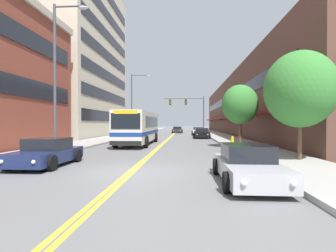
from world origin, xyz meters
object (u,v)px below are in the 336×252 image
at_px(car_black_parked_right_mid, 201,133).
at_px(car_charcoal_moving_lead, 177,130).
at_px(street_tree_right_near, 300,89).
at_px(traffic_signal_mast, 190,107).
at_px(street_lamp_left_near, 59,68).
at_px(fire_hydrant, 232,141).
at_px(car_beige_parked_left_near, 137,134).
at_px(city_bus, 139,126).
at_px(street_tree_right_mid, 240,105).
at_px(car_silver_parked_right_foreground, 247,165).
at_px(car_white_parked_right_far, 198,131).
at_px(car_navy_parked_left_mid, 47,153).

height_order(car_black_parked_right_mid, car_charcoal_moving_lead, car_black_parked_right_mid).
xyz_separation_m(car_black_parked_right_mid, street_tree_right_near, (3.70, -21.76, 3.10)).
xyz_separation_m(traffic_signal_mast, street_lamp_left_near, (-7.99, -29.07, 0.55)).
bearing_deg(fire_hydrant, traffic_signal_mast, 97.56).
bearing_deg(car_charcoal_moving_lead, car_beige_parked_left_near, -104.16).
bearing_deg(city_bus, street_tree_right_near, -47.40).
height_order(city_bus, street_tree_right_mid, street_tree_right_mid).
distance_m(car_black_parked_right_mid, street_tree_right_near, 22.29).
bearing_deg(traffic_signal_mast, car_silver_parked_right_foreground, -87.61).
distance_m(car_white_parked_right_far, street_tree_right_near, 31.07).
xyz_separation_m(city_bus, street_tree_right_mid, (8.90, -3.02, 1.83)).
bearing_deg(car_white_parked_right_far, street_lamp_left_near, -107.45).
xyz_separation_m(traffic_signal_mast, fire_hydrant, (3.02, -22.72, -4.06)).
relative_size(car_white_parked_right_far, street_tree_right_mid, 0.85).
relative_size(car_charcoal_moving_lead, street_lamp_left_near, 0.47).
distance_m(city_bus, car_navy_parked_left_mid, 13.04).
bearing_deg(street_tree_right_near, traffic_signal_mast, 99.64).
bearing_deg(car_charcoal_moving_lead, street_tree_right_near, -79.31).
bearing_deg(car_beige_parked_left_near, city_bus, -78.12).
distance_m(street_tree_right_near, fire_hydrant, 8.26).
bearing_deg(street_lamp_left_near, car_silver_parked_right_foreground, -30.54).
xyz_separation_m(car_beige_parked_left_near, car_charcoal_moving_lead, (4.78, 18.95, 0.02)).
bearing_deg(car_silver_parked_right_foreground, car_black_parked_right_mid, 90.07).
bearing_deg(car_beige_parked_left_near, car_charcoal_moving_lead, 75.84).
relative_size(city_bus, street_lamp_left_near, 1.26).
bearing_deg(car_black_parked_right_mid, car_beige_parked_left_near, -174.26).
xyz_separation_m(car_silver_parked_right_foreground, street_tree_right_near, (3.66, 4.58, 3.15)).
xyz_separation_m(car_black_parked_right_mid, fire_hydrant, (1.60, -14.43, -0.06)).
xyz_separation_m(car_navy_parked_left_mid, car_silver_parked_right_foreground, (8.72, -2.91, -0.02)).
relative_size(car_beige_parked_left_near, car_silver_parked_right_foreground, 0.93).
height_order(city_bus, car_charcoal_moving_lead, city_bus).
bearing_deg(car_charcoal_moving_lead, car_white_parked_right_far, -67.66).
xyz_separation_m(car_silver_parked_right_foreground, street_lamp_left_near, (-9.43, 5.56, 4.59)).
relative_size(car_charcoal_moving_lead, street_tree_right_near, 0.76).
height_order(street_lamp_left_near, street_tree_right_mid, street_lamp_left_near).
bearing_deg(car_silver_parked_right_foreground, car_navy_parked_left_mid, 161.56).
bearing_deg(street_tree_right_mid, car_charcoal_moving_lead, 101.01).
bearing_deg(street_tree_right_mid, traffic_signal_mast, 99.73).
distance_m(car_black_parked_right_mid, fire_hydrant, 14.52).
xyz_separation_m(car_navy_parked_left_mid, traffic_signal_mast, (7.28, 31.73, 4.03)).
bearing_deg(car_black_parked_right_mid, city_bus, -121.68).
bearing_deg(fire_hydrant, car_navy_parked_left_mid, -138.80).
xyz_separation_m(city_bus, car_black_parked_right_mid, (6.55, 10.62, -1.08)).
bearing_deg(car_navy_parked_left_mid, car_silver_parked_right_foreground, -18.44).
bearing_deg(car_black_parked_right_mid, car_charcoal_moving_lead, 101.94).
bearing_deg(car_navy_parked_left_mid, street_lamp_left_near, 104.93).
xyz_separation_m(car_beige_parked_left_near, car_white_parked_right_far, (8.55, 9.78, 0.04)).
height_order(car_silver_parked_right_foreground, street_lamp_left_near, street_lamp_left_near).
distance_m(car_black_parked_right_mid, street_tree_right_mid, 14.14).
distance_m(traffic_signal_mast, street_tree_right_near, 30.49).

